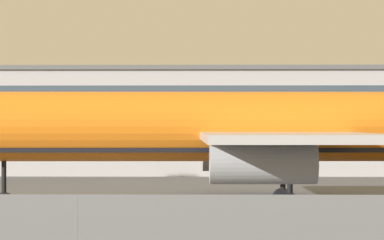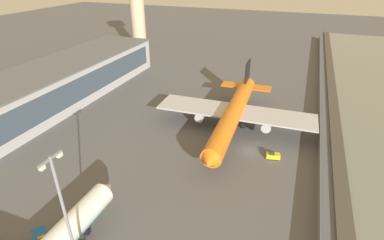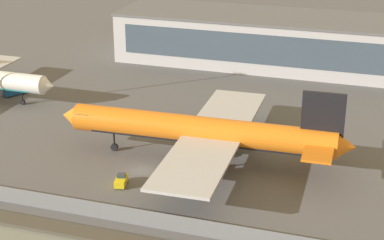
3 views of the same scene
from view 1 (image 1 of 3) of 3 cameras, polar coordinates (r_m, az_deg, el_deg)
ground_plane at (r=69.17m, az=-4.25°, el=-5.07°), size 500.00×500.00×0.00m
perimeter_fence at (r=53.21m, az=-5.88°, el=-5.16°), size 280.00×0.10×2.57m
cargo_jet_orange at (r=75.09m, az=3.00°, el=-0.48°), size 50.63×43.43×14.41m
baggage_tug at (r=63.48m, az=-5.74°, el=-4.79°), size 2.20×3.45×1.80m
terminal_building at (r=134.35m, az=3.12°, el=-0.04°), size 82.44×21.82×12.35m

